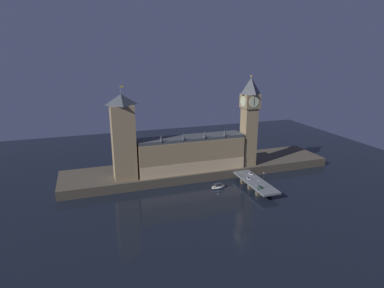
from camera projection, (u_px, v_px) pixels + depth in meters
The scene contains 15 objects.
ground_plane at pixel (218, 191), 232.28m from camera, with size 400.00×400.00×0.00m, color black.
embankment at pixel (200, 168), 266.83m from camera, with size 220.00×42.00×6.89m.
parliament_hall at pixel (191, 153), 249.74m from camera, with size 83.47×17.48×32.91m.
clock_tower at pixel (249, 119), 255.66m from camera, with size 12.93×13.04×72.52m.
victoria_tower at pixel (123, 137), 229.62m from camera, with size 16.39×16.39×67.85m.
bridge at pixel (255, 183), 235.18m from camera, with size 13.62×46.00×5.58m.
car_northbound_lead at pixel (249, 178), 238.01m from camera, with size 2.01×4.05×1.38m.
car_northbound_trail at pixel (260, 187), 222.73m from camera, with size 1.94×4.38×1.38m.
car_southbound_trail at pixel (251, 174), 246.82m from camera, with size 1.87×4.38×1.49m.
pedestrian_near_rail at pixel (258, 188), 220.34m from camera, with size 0.38×0.38×1.58m.
pedestrian_far_rail at pixel (241, 175), 243.29m from camera, with size 0.38×0.38×1.83m.
street_lamp_near at pixel (258, 184), 218.11m from camera, with size 1.34×0.60×7.16m.
street_lamp_mid at pixel (264, 175), 235.62m from camera, with size 1.34×0.60×6.12m.
street_lamp_far at pixel (239, 170), 245.05m from camera, with size 1.34×0.60×6.34m.
boat_upstream at pixel (218, 187), 235.48m from camera, with size 10.93×4.83×4.02m.
Camera 1 is at (-86.23, -196.57, 96.81)m, focal length 30.00 mm.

